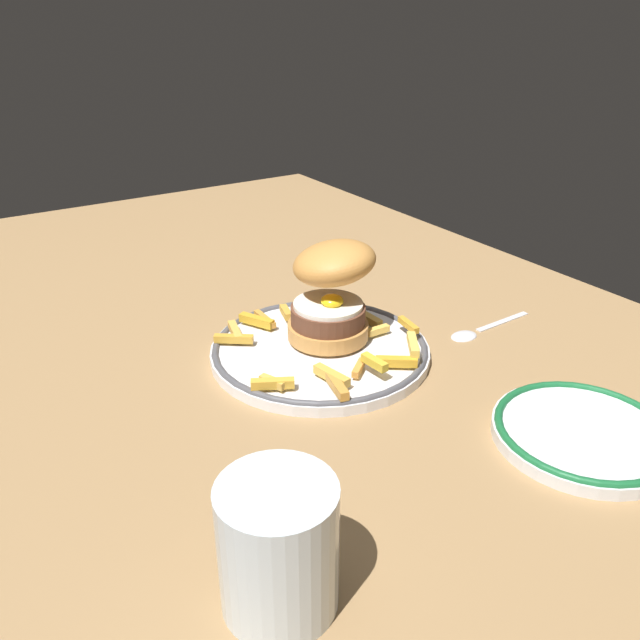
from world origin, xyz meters
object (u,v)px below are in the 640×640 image
Objects in this scene: dinner_plate at (320,349)px; side_plate at (583,433)px; water_glass at (279,554)px; spoon at (473,331)px; burger at (331,289)px.

side_plate is (26.79, 11.77, -0.00)cm from dinner_plate.
water_glass reaches higher than side_plate.
dinner_plate reaches higher than spoon.
spoon is (-21.22, 7.10, -0.48)cm from side_plate.
spoon is at bearing 66.55° from burger.
side_plate is 22.38cm from spoon.
dinner_plate is at bearing -156.28° from side_plate.
dinner_plate is at bearing -106.44° from spoon.
water_glass is at bearing -39.29° from burger.
dinner_plate is 34.24cm from water_glass.
side_plate is (-0.21, 32.55, -3.37)cm from water_glass.
side_plate is (28.30, 9.22, -6.42)cm from burger.
water_glass reaches higher than dinner_plate.
spoon is at bearing 73.56° from dinner_plate.
burger is at bearing -113.45° from spoon.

